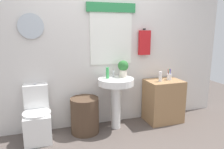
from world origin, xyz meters
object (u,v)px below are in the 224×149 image
wooden_cabinet (163,101)px  toothbrush_cup (169,77)px  toilet (37,119)px  laundry_hamper (85,115)px  potted_plant (123,68)px  lotion_bottle (160,77)px  pedestal_sink (116,90)px  soap_bottle (107,73)px

wooden_cabinet → toothbrush_cup: size_ratio=3.85×
toilet → laundry_hamper: toilet is taller
laundry_hamper → potted_plant: bearing=5.4°
toilet → lotion_bottle: lotion_bottle is taller
lotion_bottle → potted_plant: bearing=170.7°
laundry_hamper → pedestal_sink: size_ratio=0.67×
pedestal_sink → soap_bottle: soap_bottle is taller
pedestal_sink → potted_plant: (0.14, 0.06, 0.34)m
wooden_cabinet → lotion_bottle: 0.45m
toilet → toothbrush_cup: size_ratio=4.26×
wooden_cabinet → lotion_bottle: size_ratio=4.38×
laundry_hamper → toothbrush_cup: toothbrush_cup is taller
laundry_hamper → toothbrush_cup: 1.54m
toilet → lotion_bottle: size_ratio=4.85×
lotion_bottle → toilet: bearing=177.7°
wooden_cabinet → potted_plant: potted_plant is taller
laundry_hamper → soap_bottle: soap_bottle is taller
lotion_bottle → pedestal_sink: bearing=177.0°
potted_plant → lotion_bottle: bearing=-9.3°
laundry_hamper → potted_plant: 0.94m
lotion_bottle → wooden_cabinet: bearing=21.2°
toothbrush_cup → toilet: bearing=179.6°
toilet → pedestal_sink: bearing=-1.8°
lotion_bottle → soap_bottle: bearing=174.1°
toilet → laundry_hamper: 0.68m
wooden_cabinet → toilet: bearing=179.0°
soap_bottle → potted_plant: size_ratio=0.65×
pedestal_sink → toilet: bearing=178.2°
lotion_bottle → toothbrush_cup: toothbrush_cup is taller
soap_bottle → toothbrush_cup: bearing=-1.6°
toilet → pedestal_sink: size_ratio=0.97×
laundry_hamper → wooden_cabinet: (1.35, 0.00, 0.08)m
toilet → toothbrush_cup: 2.19m
toilet → wooden_cabinet: bearing=-1.0°
potted_plant → lotion_bottle: 0.64m
wooden_cabinet → toothbrush_cup: 0.42m
wooden_cabinet → pedestal_sink: bearing=180.0°
laundry_hamper → pedestal_sink: (0.50, 0.00, 0.35)m
potted_plant → toothbrush_cup: 0.84m
toilet → pedestal_sink: (1.18, -0.04, 0.32)m
wooden_cabinet → laundry_hamper: bearing=180.0°
toilet → laundry_hamper: (0.68, -0.04, -0.03)m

